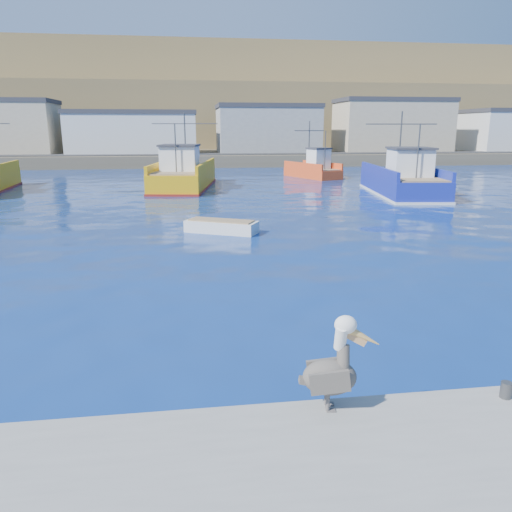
{
  "coord_description": "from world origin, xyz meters",
  "views": [
    {
      "loc": [
        -2.57,
        -10.77,
        5.21
      ],
      "look_at": [
        -0.56,
        3.65,
        1.47
      ],
      "focal_mm": 35.0,
      "sensor_mm": 36.0,
      "label": 1
    }
  ],
  "objects_px": {
    "boat_orange": "(314,169)",
    "pelican": "(333,369)",
    "trawler_yellow_b": "(184,175)",
    "skiff_far": "(405,179)",
    "trawler_blue": "(403,181)",
    "skiff_mid": "(222,228)"
  },
  "relations": [
    {
      "from": "boat_orange",
      "to": "pelican",
      "type": "xyz_separation_m",
      "value": [
        -11.32,
        -45.48,
        0.24
      ]
    },
    {
      "from": "trawler_yellow_b",
      "to": "skiff_far",
      "type": "distance_m",
      "value": 22.14
    },
    {
      "from": "trawler_blue",
      "to": "pelican",
      "type": "xyz_separation_m",
      "value": [
        -14.86,
        -30.73,
        0.15
      ]
    },
    {
      "from": "skiff_mid",
      "to": "pelican",
      "type": "relative_size",
      "value": 2.27
    },
    {
      "from": "pelican",
      "to": "trawler_yellow_b",
      "type": "bearing_deg",
      "value": 93.89
    },
    {
      "from": "trawler_blue",
      "to": "skiff_mid",
      "type": "height_order",
      "value": "trawler_blue"
    },
    {
      "from": "skiff_far",
      "to": "trawler_yellow_b",
      "type": "bearing_deg",
      "value": -173.57
    },
    {
      "from": "trawler_blue",
      "to": "trawler_yellow_b",
      "type": "bearing_deg",
      "value": 157.68
    },
    {
      "from": "trawler_blue",
      "to": "skiff_far",
      "type": "height_order",
      "value": "trawler_blue"
    },
    {
      "from": "pelican",
      "to": "skiff_far",
      "type": "bearing_deg",
      "value": 64.33
    },
    {
      "from": "skiff_far",
      "to": "pelican",
      "type": "xyz_separation_m",
      "value": [
        -19.4,
        -40.37,
        0.98
      ]
    },
    {
      "from": "trawler_blue",
      "to": "skiff_far",
      "type": "xyz_separation_m",
      "value": [
        4.54,
        9.64,
        -0.83
      ]
    },
    {
      "from": "trawler_blue",
      "to": "skiff_mid",
      "type": "relative_size",
      "value": 3.22
    },
    {
      "from": "skiff_mid",
      "to": "pelican",
      "type": "height_order",
      "value": "pelican"
    },
    {
      "from": "boat_orange",
      "to": "skiff_far",
      "type": "xyz_separation_m",
      "value": [
        8.09,
        -5.11,
        -0.74
      ]
    },
    {
      "from": "trawler_blue",
      "to": "pelican",
      "type": "distance_m",
      "value": 34.13
    },
    {
      "from": "skiff_mid",
      "to": "trawler_yellow_b",
      "type": "bearing_deg",
      "value": 95.46
    },
    {
      "from": "trawler_yellow_b",
      "to": "boat_orange",
      "type": "xyz_separation_m",
      "value": [
        13.9,
        7.59,
        -0.12
      ]
    },
    {
      "from": "trawler_blue",
      "to": "pelican",
      "type": "bearing_deg",
      "value": -115.81
    },
    {
      "from": "trawler_yellow_b",
      "to": "boat_orange",
      "type": "height_order",
      "value": "trawler_yellow_b"
    },
    {
      "from": "trawler_blue",
      "to": "skiff_far",
      "type": "relative_size",
      "value": 3.38
    },
    {
      "from": "trawler_yellow_b",
      "to": "skiff_far",
      "type": "height_order",
      "value": "trawler_yellow_b"
    }
  ]
}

